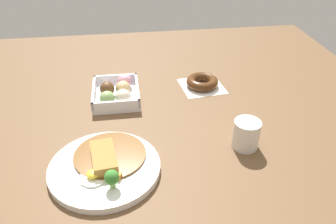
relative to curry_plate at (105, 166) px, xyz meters
The scene contains 5 objects.
ground_plane 0.19m from the curry_plate, 42.96° to the right, with size 1.60×1.60×0.00m, color brown.
curry_plate is the anchor object (origin of this frame).
donut_box 0.34m from the curry_plate, ahead, with size 0.18×0.15×0.06m.
chocolate_ring_donut 0.50m from the curry_plate, 40.74° to the right, with size 0.16×0.16×0.03m.
coffee_mug 0.37m from the curry_plate, 83.32° to the right, with size 0.07×0.07×0.08m, color silver.
Camera 1 is at (-0.76, 0.07, 0.57)m, focal length 35.98 mm.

